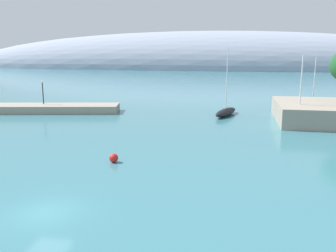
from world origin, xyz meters
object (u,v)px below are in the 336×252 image
(sailboat_teal_outer_mooring, at_px, (298,120))
(mooring_buoy_red, at_px, (114,158))
(harbor_lamp_post, at_px, (43,89))
(sailboat_black_near_shore, at_px, (226,112))
(sailboat_grey_mid_mooring, at_px, (312,109))

(sailboat_teal_outer_mooring, distance_m, mooring_buoy_red, 28.50)
(sailboat_teal_outer_mooring, distance_m, harbor_lamp_post, 39.58)
(sailboat_black_near_shore, height_order, sailboat_grey_mid_mooring, sailboat_black_near_shore)
(sailboat_teal_outer_mooring, height_order, harbor_lamp_post, sailboat_teal_outer_mooring)
(sailboat_grey_mid_mooring, xyz_separation_m, harbor_lamp_post, (-43.15, -7.75, 3.15))
(sailboat_grey_mid_mooring, distance_m, harbor_lamp_post, 43.95)
(sailboat_black_near_shore, xyz_separation_m, sailboat_grey_mid_mooring, (13.72, 6.21, -0.15))
(sailboat_grey_mid_mooring, bearing_deg, sailboat_black_near_shore, 35.10)
(sailboat_black_near_shore, bearing_deg, sailboat_teal_outer_mooring, 84.33)
(sailboat_black_near_shore, height_order, sailboat_teal_outer_mooring, sailboat_black_near_shore)
(sailboat_teal_outer_mooring, bearing_deg, sailboat_grey_mid_mooring, 9.45)
(sailboat_teal_outer_mooring, height_order, mooring_buoy_red, sailboat_teal_outer_mooring)
(sailboat_black_near_shore, relative_size, mooring_buoy_red, 12.65)
(sailboat_grey_mid_mooring, height_order, sailboat_teal_outer_mooring, sailboat_teal_outer_mooring)
(sailboat_teal_outer_mooring, bearing_deg, sailboat_black_near_shore, 94.42)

